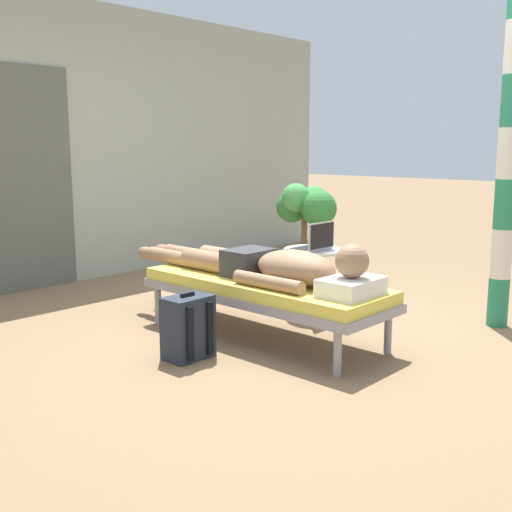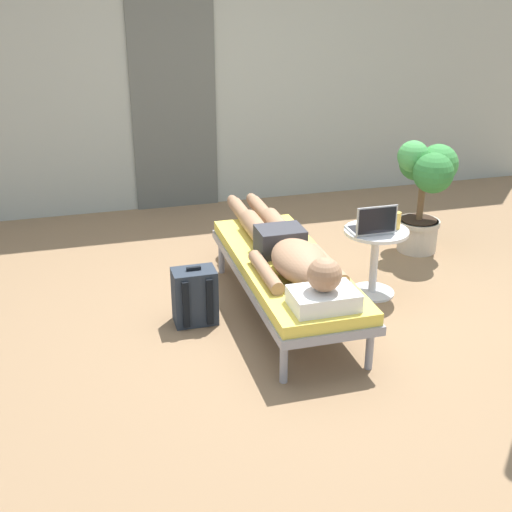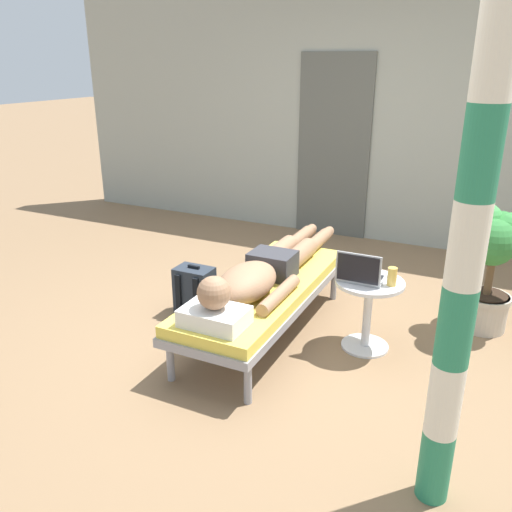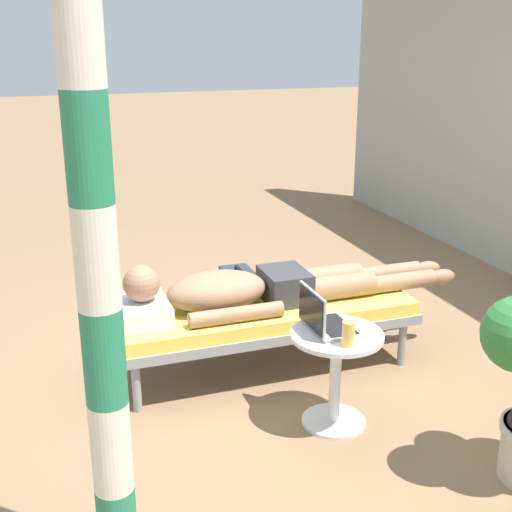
# 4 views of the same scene
# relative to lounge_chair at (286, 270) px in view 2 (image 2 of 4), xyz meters

# --- Properties ---
(ground_plane) EXTENTS (40.00, 40.00, 0.00)m
(ground_plane) POSITION_rel_lounge_chair_xyz_m (0.10, 0.02, -0.35)
(ground_plane) COLOR #846647
(house_wall_back) EXTENTS (7.60, 0.20, 2.70)m
(house_wall_back) POSITION_rel_lounge_chair_xyz_m (0.00, 2.68, 1.00)
(house_wall_back) COLOR #999E93
(house_wall_back) RESTS_ON ground
(house_door_panel) EXTENTS (0.84, 0.03, 2.04)m
(house_door_panel) POSITION_rel_lounge_chair_xyz_m (-0.34, 2.57, 0.67)
(house_door_panel) COLOR #545651
(house_door_panel) RESTS_ON ground
(lounge_chair) EXTENTS (0.66, 1.85, 0.42)m
(lounge_chair) POSITION_rel_lounge_chair_xyz_m (0.00, 0.00, 0.00)
(lounge_chair) COLOR gray
(lounge_chair) RESTS_ON ground
(person_reclining) EXTENTS (0.53, 2.17, 0.32)m
(person_reclining) POSITION_rel_lounge_chair_xyz_m (0.00, -0.04, 0.17)
(person_reclining) COLOR white
(person_reclining) RESTS_ON lounge_chair
(side_table) EXTENTS (0.48, 0.48, 0.52)m
(side_table) POSITION_rel_lounge_chair_xyz_m (0.75, 0.14, 0.01)
(side_table) COLOR silver
(side_table) RESTS_ON ground
(laptop) EXTENTS (0.31, 0.24, 0.23)m
(laptop) POSITION_rel_lounge_chair_xyz_m (0.69, 0.09, 0.24)
(laptop) COLOR #A5A8AD
(laptop) RESTS_ON side_table
(drink_glass) EXTENTS (0.06, 0.06, 0.13)m
(drink_glass) POSITION_rel_lounge_chair_xyz_m (0.90, 0.12, 0.24)
(drink_glass) COLOR gold
(drink_glass) RESTS_ON side_table
(backpack) EXTENTS (0.30, 0.26, 0.42)m
(backpack) POSITION_rel_lounge_chair_xyz_m (-0.65, 0.06, -0.15)
(backpack) COLOR #262D38
(backpack) RESTS_ON ground
(potted_plant) EXTENTS (0.52, 0.67, 0.98)m
(potted_plant) POSITION_rel_lounge_chair_xyz_m (1.50, 0.81, 0.28)
(potted_plant) COLOR #BFB29E
(potted_plant) RESTS_ON ground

